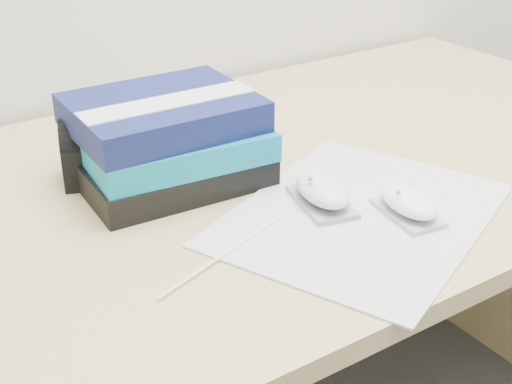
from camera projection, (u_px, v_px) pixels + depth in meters
desk at (233, 278)px, 1.26m from camera, size 1.60×0.80×0.73m
mousepad at (361, 214)px, 0.98m from camera, size 0.49×0.45×0.00m
mouse_rear at (322, 191)px, 0.99m from camera, size 0.09×0.13×0.05m
mouse_front at (409, 203)px, 0.97m from camera, size 0.07×0.11×0.04m
usb_cable at (226, 253)px, 0.89m from camera, size 0.23×0.08×0.00m
book_stack at (167, 140)px, 1.05m from camera, size 0.28×0.23×0.13m
pouch at (101, 150)px, 1.06m from camera, size 0.13×0.11×0.10m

